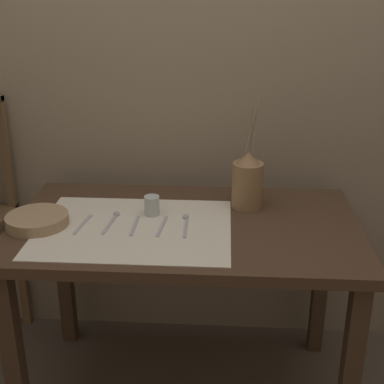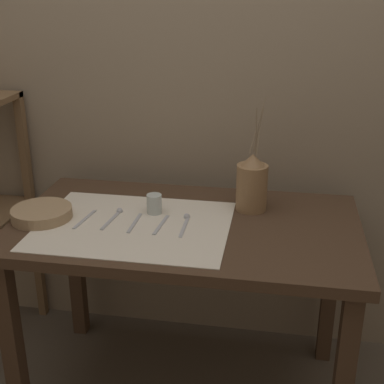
% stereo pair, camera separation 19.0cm
% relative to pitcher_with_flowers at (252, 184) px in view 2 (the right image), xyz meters
% --- Properties ---
extents(stone_wall_back, '(7.00, 0.06, 2.40)m').
position_rel_pitcher_with_flowers_xyz_m(stone_wall_back, '(-0.23, 0.32, 0.33)').
color(stone_wall_back, gray).
rests_on(stone_wall_back, ground_plane).
extents(wooden_table, '(1.26, 0.73, 0.77)m').
position_rel_pitcher_with_flowers_xyz_m(wooden_table, '(-0.23, -0.16, -0.21)').
color(wooden_table, '#422D1E').
rests_on(wooden_table, ground_plane).
extents(linen_cloth, '(0.69, 0.53, 0.00)m').
position_rel_pitcher_with_flowers_xyz_m(linen_cloth, '(-0.40, -0.22, -0.10)').
color(linen_cloth, beige).
rests_on(linen_cloth, wooden_table).
extents(pitcher_with_flowers, '(0.12, 0.12, 0.44)m').
position_rel_pitcher_with_flowers_xyz_m(pitcher_with_flowers, '(0.00, 0.00, 0.00)').
color(pitcher_with_flowers, olive).
rests_on(pitcher_with_flowers, wooden_table).
extents(wooden_bowl, '(0.22, 0.22, 0.04)m').
position_rel_pitcher_with_flowers_xyz_m(wooden_bowl, '(-0.75, -0.22, -0.08)').
color(wooden_bowl, '#9E7F5B').
rests_on(wooden_bowl, wooden_table).
extents(glass_tumbler_near, '(0.06, 0.06, 0.07)m').
position_rel_pitcher_with_flowers_xyz_m(glass_tumbler_near, '(-0.36, -0.10, -0.06)').
color(glass_tumbler_near, '#B7C1BC').
rests_on(glass_tumbler_near, wooden_table).
extents(knife_center, '(0.03, 0.16, 0.00)m').
position_rel_pitcher_with_flowers_xyz_m(knife_center, '(-0.59, -0.21, -0.10)').
color(knife_center, '#A8A8AD').
rests_on(knife_center, wooden_table).
extents(spoon_outer, '(0.04, 0.17, 0.02)m').
position_rel_pitcher_with_flowers_xyz_m(spoon_outer, '(-0.49, -0.15, -0.10)').
color(spoon_outer, '#A8A8AD').
rests_on(spoon_outer, wooden_table).
extents(fork_inner, '(0.01, 0.16, 0.00)m').
position_rel_pitcher_with_flowers_xyz_m(fork_inner, '(-0.40, -0.21, -0.10)').
color(fork_inner, '#A8A8AD').
rests_on(fork_inner, wooden_table).
extents(fork_outer, '(0.03, 0.16, 0.00)m').
position_rel_pitcher_with_flowers_xyz_m(fork_outer, '(-0.31, -0.21, -0.10)').
color(fork_outer, '#A8A8AD').
rests_on(fork_outer, wooden_table).
extents(spoon_inner, '(0.02, 0.18, 0.02)m').
position_rel_pitcher_with_flowers_xyz_m(spoon_inner, '(-0.22, -0.16, -0.10)').
color(spoon_inner, '#A8A8AD').
rests_on(spoon_inner, wooden_table).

